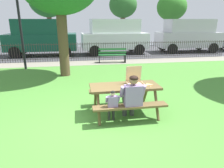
{
  "coord_description": "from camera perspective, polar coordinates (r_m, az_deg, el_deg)",
  "views": [
    {
      "loc": [
        -0.33,
        -4.34,
        2.4
      ],
      "look_at": [
        0.52,
        0.83,
        0.75
      ],
      "focal_mm": 32.75,
      "sensor_mm": 36.0,
      "label": 1
    }
  ],
  "objects": [
    {
      "name": "lamp_post_walkway",
      "position": [
        11.16,
        -24.66,
        17.93
      ],
      "size": [
        0.28,
        0.28,
        4.63
      ],
      "color": "black",
      "rests_on": "ground"
    },
    {
      "name": "street_asphalt",
      "position": [
        16.22,
        -8.16,
        8.76
      ],
      "size": [
        28.0,
        6.97,
        0.01
      ],
      "primitive_type": "cube",
      "color": "#424247"
    },
    {
      "name": "child_at_table",
      "position": [
        4.85,
        0.09,
        -5.43
      ],
      "size": [
        0.34,
        0.33,
        0.85
      ],
      "color": "#313131",
      "rests_on": "ground"
    },
    {
      "name": "park_bench_center",
      "position": [
        12.03,
        0.06,
        7.97
      ],
      "size": [
        1.63,
        0.6,
        0.85
      ],
      "color": "#226730",
      "rests_on": "ground"
    },
    {
      "name": "far_tree_midleft",
      "position": [
        20.88,
        -17.52,
        21.41
      ],
      "size": [
        3.41,
        3.41,
        5.68
      ],
      "color": "brown",
      "rests_on": "ground"
    },
    {
      "name": "parked_car_center",
      "position": [
        15.16,
        -19.08,
        12.4
      ],
      "size": [
        4.72,
        2.11,
        2.46
      ],
      "color": "#114435",
      "rests_on": "ground"
    },
    {
      "name": "pizza_slice_on_table",
      "position": [
        5.44,
        10.36,
        -0.18
      ],
      "size": [
        0.16,
        0.23,
        0.02
      ],
      "color": "#F7E274",
      "rests_on": "picnic_table_foreground"
    },
    {
      "name": "cobblestone_walkway",
      "position": [
        12.09,
        -7.62,
        5.84
      ],
      "size": [
        28.0,
        1.4,
        0.01
      ],
      "primitive_type": "cube",
      "color": "gray"
    },
    {
      "name": "far_tree_midright",
      "position": [
        22.76,
        16.33,
        19.89
      ],
      "size": [
        2.96,
        2.96,
        4.98
      ],
      "color": "brown",
      "rests_on": "ground"
    },
    {
      "name": "adult_at_table",
      "position": [
        4.92,
        5.64,
        -3.38
      ],
      "size": [
        0.61,
        0.59,
        1.19
      ],
      "color": "#3C3C3C",
      "rests_on": "ground"
    },
    {
      "name": "ground",
      "position": [
        6.89,
        -5.99,
        -3.12
      ],
      "size": [
        28.0,
        12.21,
        0.02
      ],
      "primitive_type": "cube",
      "color": "#4C8B35"
    },
    {
      "name": "far_tree_center",
      "position": [
        21.17,
        3.1,
        20.98
      ],
      "size": [
        2.69,
        2.69,
        5.0
      ],
      "color": "brown",
      "rests_on": "ground"
    },
    {
      "name": "picnic_table_foreground",
      "position": [
        5.38,
        3.54,
        -2.16
      ],
      "size": [
        1.81,
        1.5,
        0.79
      ],
      "color": "brown",
      "rests_on": "ground"
    },
    {
      "name": "parked_car_right",
      "position": [
        15.19,
        0.71,
        13.33
      ],
      "size": [
        4.8,
        2.28,
        2.46
      ],
      "color": "white",
      "rests_on": "ground"
    },
    {
      "name": "parked_car_far_right",
      "position": [
        17.15,
        20.5,
        12.74
      ],
      "size": [
        4.76,
        2.19,
        2.46
      ],
      "color": "#B4B3BA",
      "rests_on": "ground"
    },
    {
      "name": "pizza_box_open",
      "position": [
        5.38,
        6.46,
        0.72
      ],
      "size": [
        0.43,
        0.47,
        0.47
      ],
      "color": "tan",
      "rests_on": "picnic_table_foreground"
    },
    {
      "name": "iron_fence_streetside",
      "position": [
        12.69,
        -7.84,
        8.97
      ],
      "size": [
        18.8,
        0.03,
        1.1
      ],
      "color": "#2D2823",
      "rests_on": "ground"
    }
  ]
}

